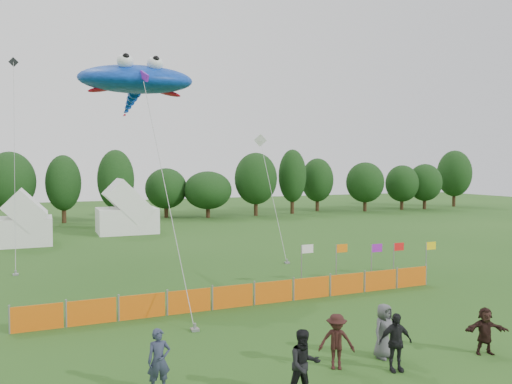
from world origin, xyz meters
name	(u,v)px	position (x,y,z in m)	size (l,w,h in m)	color
ground	(328,361)	(0.00, 0.00, 0.00)	(160.00, 160.00, 0.00)	#234C16
treeline	(138,184)	(1.61, 44.93, 4.18)	(104.57, 8.78, 8.36)	#382314
tent_left	(25,222)	(-9.84, 30.20, 1.81)	(4.05, 4.05, 3.58)	white
tent_right	(127,212)	(-1.26, 34.23, 1.95)	(5.46, 4.37, 3.85)	white
barrier_fence	(253,294)	(0.28, 6.95, 0.50)	(19.90, 0.06, 1.00)	#D85A0C
flag_row	(369,255)	(8.08, 9.07, 1.38)	(8.73, 0.69, 2.17)	gray
spectator_a	(159,361)	(-5.52, -0.06, 0.89)	(0.65, 0.43, 1.79)	#292F45
spectator_b	(304,365)	(-2.00, -2.03, 0.96)	(0.93, 0.72, 1.91)	black
spectator_c	(337,341)	(-0.09, -0.62, 0.87)	(1.12, 0.64, 1.73)	black
spectator_d	(395,342)	(1.50, -1.46, 0.90)	(1.06, 0.44, 1.80)	black
spectator_e	(384,331)	(1.83, -0.46, 0.90)	(0.88, 0.57, 1.80)	#4F4F54
spectator_f	(485,331)	(5.16, -1.52, 0.79)	(1.46, 0.47, 1.58)	black
stingray_kite	(135,81)	(-3.42, 15.70, 11.19)	(7.01, 19.34, 12.37)	blue
small_kite_white	(268,174)	(7.59, 21.57, 5.69)	(3.06, 10.08, 9.01)	silver
small_kite_dark	(14,147)	(-10.19, 23.87, 7.59)	(0.87, 11.30, 14.63)	black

